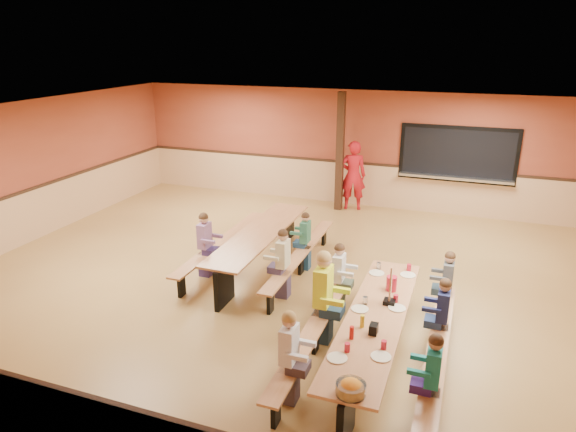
% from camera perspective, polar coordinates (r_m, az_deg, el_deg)
% --- Properties ---
extents(ground, '(12.00, 12.00, 0.00)m').
position_cam_1_polar(ground, '(9.50, -0.07, -7.26)').
color(ground, olive).
rests_on(ground, ground).
extents(room_envelope, '(12.04, 10.04, 3.02)m').
position_cam_1_polar(room_envelope, '(9.22, -0.07, -3.42)').
color(room_envelope, brown).
rests_on(room_envelope, ground).
extents(kitchen_pass_through, '(2.78, 0.28, 1.38)m').
position_cam_1_polar(kitchen_pass_through, '(13.24, 18.30, 6.27)').
color(kitchen_pass_through, black).
rests_on(kitchen_pass_through, ground).
extents(structural_post, '(0.18, 0.18, 3.00)m').
position_cam_1_polar(structural_post, '(13.07, 5.80, 7.04)').
color(structural_post, black).
rests_on(structural_post, ground).
extents(cafeteria_table_main, '(1.91, 3.70, 0.74)m').
position_cam_1_polar(cafeteria_table_main, '(7.15, 9.61, -12.39)').
color(cafeteria_table_main, '#AB6D43').
rests_on(cafeteria_table_main, ground).
extents(cafeteria_table_second, '(1.91, 3.70, 0.74)m').
position_cam_1_polar(cafeteria_table_second, '(9.86, -3.09, -2.93)').
color(cafeteria_table_second, '#AB6D43').
rests_on(cafeteria_table_second, ground).
extents(seated_child_white_left, '(0.37, 0.31, 1.22)m').
position_cam_1_polar(seated_child_white_left, '(6.38, 0.12, -15.50)').
color(seated_child_white_left, white).
rests_on(seated_child_white_left, ground).
extents(seated_adult_yellow, '(0.46, 0.38, 1.40)m').
position_cam_1_polar(seated_adult_yellow, '(7.49, 3.90, -9.03)').
color(seated_adult_yellow, '#DDEE27').
rests_on(seated_adult_yellow, ground).
extents(seated_child_grey_left, '(0.35, 0.29, 1.17)m').
position_cam_1_polar(seated_child_grey_left, '(8.31, 5.63, -6.94)').
color(seated_child_grey_left, silver).
rests_on(seated_child_grey_left, ground).
extents(seated_child_teal_right, '(0.35, 0.29, 1.17)m').
position_cam_1_polar(seated_child_teal_right, '(6.27, 15.69, -17.25)').
color(seated_child_teal_right, teal).
rests_on(seated_child_teal_right, ground).
extents(seated_child_navy_right, '(0.35, 0.28, 1.16)m').
position_cam_1_polar(seated_child_navy_right, '(7.51, 16.72, -10.82)').
color(seated_child_navy_right, navy).
rests_on(seated_child_navy_right, ground).
extents(seated_child_char_right, '(0.34, 0.28, 1.15)m').
position_cam_1_polar(seated_child_char_right, '(8.42, 17.23, -7.52)').
color(seated_child_char_right, '#494D53').
rests_on(seated_child_char_right, ground).
extents(seated_child_purple_sec, '(0.37, 0.31, 1.22)m').
position_cam_1_polar(seated_child_purple_sec, '(9.62, -9.20, -3.21)').
color(seated_child_purple_sec, '#8E6596').
rests_on(seated_child_purple_sec, ground).
extents(seated_child_green_sec, '(0.33, 0.27, 1.13)m').
position_cam_1_polar(seated_child_green_sec, '(9.78, 1.92, -2.85)').
color(seated_child_green_sec, '#2C654D').
rests_on(seated_child_green_sec, ground).
extents(seated_child_tan_sec, '(0.37, 0.31, 1.22)m').
position_cam_1_polar(seated_child_tan_sec, '(8.72, -0.56, -5.36)').
color(seated_child_tan_sec, beige).
rests_on(seated_child_tan_sec, ground).
extents(standing_woman, '(0.74, 0.57, 1.79)m').
position_cam_1_polar(standing_woman, '(13.27, 7.24, 4.50)').
color(standing_woman, red).
rests_on(standing_woman, ground).
extents(punch_pitcher, '(0.16, 0.16, 0.22)m').
position_cam_1_polar(punch_pitcher, '(7.69, 11.43, -7.36)').
color(punch_pitcher, red).
rests_on(punch_pitcher, cafeteria_table_main).
extents(chip_bowl, '(0.32, 0.32, 0.15)m').
position_cam_1_polar(chip_bowl, '(5.63, 7.00, -18.40)').
color(chip_bowl, '#FDA927').
rests_on(chip_bowl, cafeteria_table_main).
extents(napkin_dispenser, '(0.10, 0.14, 0.13)m').
position_cam_1_polar(napkin_dispenser, '(6.63, 9.50, -12.27)').
color(napkin_dispenser, black).
rests_on(napkin_dispenser, cafeteria_table_main).
extents(condiment_mustard, '(0.06, 0.06, 0.17)m').
position_cam_1_polar(condiment_mustard, '(6.73, 8.25, -11.50)').
color(condiment_mustard, yellow).
rests_on(condiment_mustard, cafeteria_table_main).
extents(condiment_ketchup, '(0.06, 0.06, 0.17)m').
position_cam_1_polar(condiment_ketchup, '(6.48, 7.08, -12.74)').
color(condiment_ketchup, '#B2140F').
rests_on(condiment_ketchup, cafeteria_table_main).
extents(table_paddle, '(0.16, 0.16, 0.56)m').
position_cam_1_polar(table_paddle, '(7.31, 11.26, -8.60)').
color(table_paddle, black).
rests_on(table_paddle, cafeteria_table_main).
extents(place_settings, '(0.65, 3.30, 0.11)m').
position_cam_1_polar(place_settings, '(7.01, 9.74, -10.52)').
color(place_settings, beige).
rests_on(place_settings, cafeteria_table_main).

